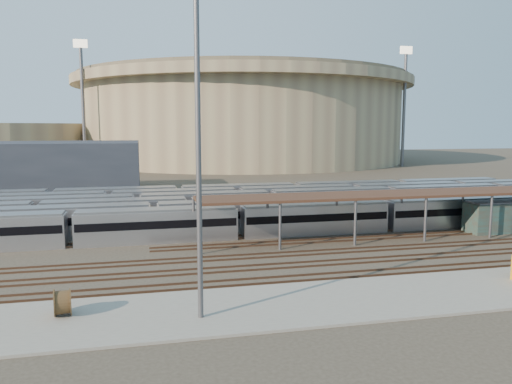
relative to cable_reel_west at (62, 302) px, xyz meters
name	(u,v)px	position (x,y,z in m)	size (l,w,h in m)	color
ground	(278,253)	(19.08, 13.85, -1.14)	(420.00, 420.00, 0.00)	#383026
apron	(267,306)	(14.08, -1.15, -1.04)	(50.00, 9.00, 0.20)	gray
subway_trains	(235,208)	(18.00, 32.35, 0.66)	(126.48, 23.90, 3.60)	#BABABF
inspection_shed	(446,194)	(41.08, 17.85, 3.85)	(60.30, 6.00, 5.30)	#535458
empty_tracks	(292,265)	(19.08, 8.85, -1.05)	(170.00, 9.62, 0.18)	#4C3323
stadium	(243,117)	(44.08, 153.85, 15.34)	(124.00, 124.00, 32.50)	gray
service_building	(28,168)	(-15.92, 68.85, 3.86)	(42.00, 20.00, 10.00)	#1E232D
floodlight_0	(83,101)	(-10.92, 123.85, 19.51)	(4.00, 1.00, 38.40)	#535458
floodlight_2	(404,103)	(89.08, 113.85, 19.51)	(4.00, 1.00, 38.40)	#535458
floodlight_3	(149,107)	(9.08, 173.85, 19.51)	(4.00, 1.00, 38.40)	#535458
cable_reel_west	(62,302)	(0.00, 0.00, 0.00)	(1.87, 1.87, 1.04)	#503A20
yard_light_pole	(198,154)	(9.14, -2.41, 10.08)	(0.80, 0.36, 21.87)	#535458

